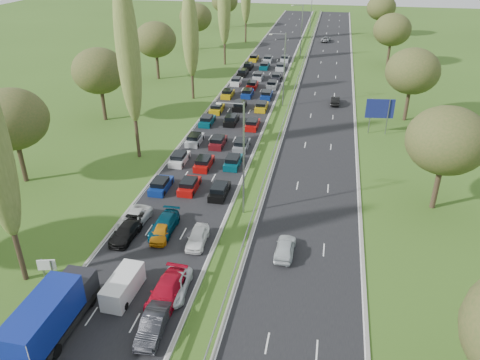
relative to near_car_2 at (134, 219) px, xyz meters
The scene contains 24 objects.
ground 42.63m from the near_car_2, 76.05° to the left, with size 260.00×260.00×0.00m, color #36571B.
near_carriageway 44.02m from the near_car_2, 85.41° to the left, with size 10.50×215.00×0.04m, color black.
far_carriageway 47.06m from the near_car_2, 68.79° to the left, with size 10.50×215.00×0.04m, color black.
central_reservation 45.06m from the near_car_2, 76.82° to the left, with size 2.36×215.00×0.32m.
lamp_columns 41.04m from the near_car_2, 75.37° to the left, with size 0.18×140.18×12.00m.
poplar_row 32.28m from the near_car_2, 100.97° to the left, with size 2.80×127.80×22.44m.
woodland_left 29.80m from the near_car_2, 124.06° to the left, with size 8.00×166.00×11.10m.
woodland_right 41.49m from the near_car_2, 43.28° to the left, with size 8.00×153.00×11.10m.
traffic_queue_fill 39.09m from the near_car_2, 84.85° to the left, with size 8.98×67.55×0.80m.
near_car_2 is the anchor object (origin of this frame).
near_car_3 2.38m from the near_car_2, 85.99° to the right, with size 1.87×4.61×1.34m, color black.
near_car_7 3.42m from the near_car_2, ahead, with size 2.03×4.99×1.45m, color #043448.
near_car_8 3.85m from the near_car_2, 25.48° to the right, with size 1.57×3.90×1.33m, color orange.
near_car_9 15.03m from the near_car_2, 62.11° to the right, with size 1.59×4.56×1.50m, color black.
near_car_10 11.32m from the near_car_2, 50.85° to the right, with size 2.17×4.70×1.31m, color silver.
near_car_11 11.82m from the near_car_2, 54.98° to the right, with size 2.18×5.35×1.55m, color #B10A21.
near_car_12 7.36m from the near_car_2, 14.94° to the right, with size 1.66×4.11×1.40m, color white.
far_car_0 15.44m from the near_car_2, ahead, with size 1.70×4.23×1.44m, color #B7BEC1.
far_car_1 46.00m from the near_car_2, 65.68° to the left, with size 1.44×4.14×1.36m, color black.
far_car_2 96.48m from the near_car_2, 80.78° to the left, with size 2.20×4.78×1.33m, color slate.
blue_lorry 14.92m from the near_car_2, 89.21° to the right, with size 2.49×8.96×3.78m.
white_van_rear 10.27m from the near_car_2, 71.39° to the right, with size 1.80×4.60×1.85m.
info_sign 10.11m from the near_car_2, 111.07° to the right, with size 1.47×0.48×2.10m.
direction_sign 39.02m from the near_car_2, 49.69° to the left, with size 3.98×0.58×5.20m.
Camera 1 is at (12.30, 2.11, 25.73)m, focal length 35.00 mm.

